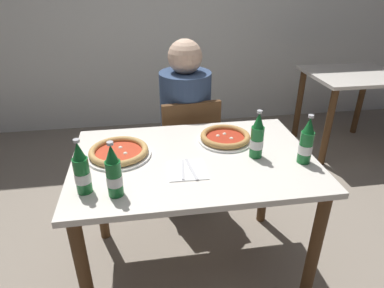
{
  "coord_description": "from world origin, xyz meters",
  "views": [
    {
      "loc": [
        -0.23,
        -1.44,
        1.59
      ],
      "look_at": [
        0.0,
        0.05,
        0.8
      ],
      "focal_mm": 31.39,
      "sensor_mm": 36.0,
      "label": 1
    }
  ],
  "objects_px": {
    "pizza_marinara_far": "(119,152)",
    "dining_table_background": "(351,90)",
    "dining_table_main": "(193,177)",
    "chair_behind_table": "(188,147)",
    "diner_seated": "(186,131)",
    "beer_bottle_left": "(306,143)",
    "napkin_with_cutlery": "(187,170)",
    "beer_bottle_right": "(257,138)",
    "beer_bottle_extra": "(82,171)",
    "beer_bottle_center": "(114,173)",
    "pizza_margherita_near": "(225,138)"
  },
  "relations": [
    {
      "from": "pizza_marinara_far",
      "to": "dining_table_background",
      "type": "bearing_deg",
      "value": 30.58
    },
    {
      "from": "dining_table_main",
      "to": "chair_behind_table",
      "type": "bearing_deg",
      "value": 84.67
    },
    {
      "from": "diner_seated",
      "to": "beer_bottle_left",
      "type": "relative_size",
      "value": 4.89
    },
    {
      "from": "chair_behind_table",
      "to": "beer_bottle_left",
      "type": "height_order",
      "value": "beer_bottle_left"
    },
    {
      "from": "chair_behind_table",
      "to": "dining_table_main",
      "type": "bearing_deg",
      "value": 79.12
    },
    {
      "from": "dining_table_main",
      "to": "napkin_with_cutlery",
      "type": "distance_m",
      "value": 0.17
    },
    {
      "from": "diner_seated",
      "to": "beer_bottle_right",
      "type": "xyz_separation_m",
      "value": [
        0.26,
        -0.7,
        0.27
      ]
    },
    {
      "from": "napkin_with_cutlery",
      "to": "diner_seated",
      "type": "bearing_deg",
      "value": 82.77
    },
    {
      "from": "dining_table_main",
      "to": "beer_bottle_left",
      "type": "relative_size",
      "value": 4.86
    },
    {
      "from": "beer_bottle_extra",
      "to": "napkin_with_cutlery",
      "type": "distance_m",
      "value": 0.47
    },
    {
      "from": "beer_bottle_right",
      "to": "pizza_marinara_far",
      "type": "bearing_deg",
      "value": 170.81
    },
    {
      "from": "chair_behind_table",
      "to": "beer_bottle_right",
      "type": "distance_m",
      "value": 0.79
    },
    {
      "from": "dining_table_main",
      "to": "beer_bottle_extra",
      "type": "bearing_deg",
      "value": -156.7
    },
    {
      "from": "pizza_marinara_far",
      "to": "beer_bottle_center",
      "type": "bearing_deg",
      "value": -89.9
    },
    {
      "from": "chair_behind_table",
      "to": "beer_bottle_extra",
      "type": "bearing_deg",
      "value": 50.47
    },
    {
      "from": "pizza_marinara_far",
      "to": "beer_bottle_left",
      "type": "bearing_deg",
      "value": -12.57
    },
    {
      "from": "dining_table_main",
      "to": "beer_bottle_center",
      "type": "relative_size",
      "value": 4.86
    },
    {
      "from": "napkin_with_cutlery",
      "to": "beer_bottle_right",
      "type": "bearing_deg",
      "value": 12.71
    },
    {
      "from": "dining_table_background",
      "to": "beer_bottle_center",
      "type": "distance_m",
      "value": 2.58
    },
    {
      "from": "beer_bottle_left",
      "to": "napkin_with_cutlery",
      "type": "distance_m",
      "value": 0.58
    },
    {
      "from": "dining_table_main",
      "to": "diner_seated",
      "type": "distance_m",
      "value": 0.66
    },
    {
      "from": "beer_bottle_left",
      "to": "beer_bottle_center",
      "type": "bearing_deg",
      "value": -171.5
    },
    {
      "from": "chair_behind_table",
      "to": "diner_seated",
      "type": "xyz_separation_m",
      "value": [
        -0.01,
        0.05,
        0.1
      ]
    },
    {
      "from": "diner_seated",
      "to": "dining_table_background",
      "type": "relative_size",
      "value": 1.51
    },
    {
      "from": "dining_table_main",
      "to": "beer_bottle_left",
      "type": "height_order",
      "value": "beer_bottle_left"
    },
    {
      "from": "dining_table_main",
      "to": "pizza_margherita_near",
      "type": "xyz_separation_m",
      "value": [
        0.2,
        0.15,
        0.14
      ]
    },
    {
      "from": "beer_bottle_extra",
      "to": "pizza_margherita_near",
      "type": "bearing_deg",
      "value": 27.78
    },
    {
      "from": "pizza_marinara_far",
      "to": "beer_bottle_center",
      "type": "distance_m",
      "value": 0.34
    },
    {
      "from": "beer_bottle_left",
      "to": "dining_table_background",
      "type": "bearing_deg",
      "value": 50.56
    },
    {
      "from": "pizza_marinara_far",
      "to": "napkin_with_cutlery",
      "type": "relative_size",
      "value": 1.69
    },
    {
      "from": "beer_bottle_left",
      "to": "beer_bottle_extra",
      "type": "relative_size",
      "value": 1.0
    },
    {
      "from": "chair_behind_table",
      "to": "pizza_marinara_far",
      "type": "distance_m",
      "value": 0.74
    },
    {
      "from": "beer_bottle_right",
      "to": "pizza_margherita_near",
      "type": "bearing_deg",
      "value": 120.26
    },
    {
      "from": "beer_bottle_center",
      "to": "dining_table_background",
      "type": "bearing_deg",
      "value": 36.97
    },
    {
      "from": "chair_behind_table",
      "to": "beer_bottle_center",
      "type": "distance_m",
      "value": 1.04
    },
    {
      "from": "dining_table_background",
      "to": "beer_bottle_left",
      "type": "xyz_separation_m",
      "value": [
        -1.16,
        -1.41,
        0.26
      ]
    },
    {
      "from": "chair_behind_table",
      "to": "beer_bottle_right",
      "type": "xyz_separation_m",
      "value": [
        0.25,
        -0.65,
        0.37
      ]
    },
    {
      "from": "dining_table_background",
      "to": "beer_bottle_left",
      "type": "distance_m",
      "value": 1.85
    },
    {
      "from": "dining_table_main",
      "to": "pizza_margherita_near",
      "type": "bearing_deg",
      "value": 37.5
    },
    {
      "from": "beer_bottle_center",
      "to": "beer_bottle_extra",
      "type": "height_order",
      "value": "same"
    },
    {
      "from": "diner_seated",
      "to": "beer_bottle_right",
      "type": "height_order",
      "value": "diner_seated"
    },
    {
      "from": "chair_behind_table",
      "to": "napkin_with_cutlery",
      "type": "relative_size",
      "value": 4.47
    },
    {
      "from": "dining_table_background",
      "to": "beer_bottle_center",
      "type": "relative_size",
      "value": 3.24
    },
    {
      "from": "pizza_margherita_near",
      "to": "pizza_marinara_far",
      "type": "height_order",
      "value": "same"
    },
    {
      "from": "beer_bottle_extra",
      "to": "pizza_marinara_far",
      "type": "bearing_deg",
      "value": 65.65
    },
    {
      "from": "dining_table_main",
      "to": "napkin_with_cutlery",
      "type": "height_order",
      "value": "napkin_with_cutlery"
    },
    {
      "from": "dining_table_main",
      "to": "dining_table_background",
      "type": "bearing_deg",
      "value": 37.39
    },
    {
      "from": "dining_table_main",
      "to": "beer_bottle_left",
      "type": "distance_m",
      "value": 0.58
    },
    {
      "from": "chair_behind_table",
      "to": "diner_seated",
      "type": "relative_size",
      "value": 0.7
    },
    {
      "from": "beer_bottle_left",
      "to": "beer_bottle_right",
      "type": "relative_size",
      "value": 1.0
    }
  ]
}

